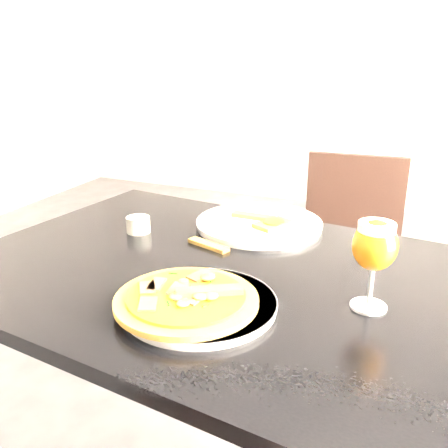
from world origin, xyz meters
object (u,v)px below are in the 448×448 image
at_px(dining_table, 230,308).
at_px(beer_glass, 375,246).
at_px(chair_far, 347,259).
at_px(pizza, 187,298).

bearing_deg(dining_table, beer_glass, -1.60).
relative_size(chair_far, beer_glass, 4.87).
relative_size(dining_table, pizza, 4.89).
bearing_deg(pizza, chair_far, 82.58).
bearing_deg(chair_far, pizza, -101.23).
bearing_deg(beer_glass, chair_far, 100.63).
bearing_deg(chair_far, dining_table, -102.16).
height_order(dining_table, beer_glass, beer_glass).
distance_m(dining_table, chair_far, 0.89).
xyz_separation_m(chair_far, pizza, (-0.14, -1.04, 0.32)).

